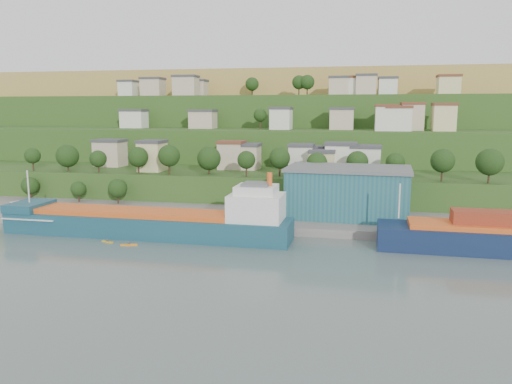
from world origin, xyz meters
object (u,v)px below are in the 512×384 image
(warehouse, at_px, (348,192))
(caravan, at_px, (23,208))
(kayak_orange, at_px, (129,244))
(cargo_ship_near, at_px, (155,224))

(warehouse, xyz_separation_m, caravan, (-86.59, -10.92, -5.63))
(warehouse, relative_size, kayak_orange, 8.64)
(caravan, height_order, kayak_orange, caravan)
(cargo_ship_near, distance_m, caravan, 44.37)
(cargo_ship_near, distance_m, kayak_orange, 9.46)
(cargo_ship_near, height_order, warehouse, cargo_ship_near)
(kayak_orange, bearing_deg, caravan, 138.44)
(cargo_ship_near, height_order, kayak_orange, cargo_ship_near)
(warehouse, height_order, caravan, warehouse)
(cargo_ship_near, distance_m, warehouse, 49.24)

